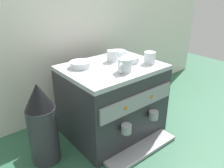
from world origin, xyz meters
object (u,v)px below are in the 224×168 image
(ceramic_cup_0, at_px, (124,65))
(ceramic_cup_2, at_px, (112,56))
(ceramic_cup_1, at_px, (150,57))
(coffee_grinder, at_px, (42,124))
(espresso_machine, at_px, (112,100))
(ceramic_bowl_1, at_px, (131,60))
(milk_pitcher, at_px, (161,102))
(ceramic_bowl_0, at_px, (80,64))
(ceramic_bowl_2, at_px, (118,53))

(ceramic_cup_0, distance_m, ceramic_cup_2, 0.19)
(ceramic_cup_1, distance_m, coffee_grinder, 0.72)
(espresso_machine, bearing_deg, ceramic_bowl_1, -8.75)
(milk_pitcher, bearing_deg, coffee_grinder, 176.48)
(ceramic_cup_1, relative_size, ceramic_bowl_1, 1.01)
(ceramic_bowl_0, bearing_deg, ceramic_bowl_2, 5.82)
(ceramic_cup_0, xyz_separation_m, ceramic_bowl_1, (0.14, 0.09, -0.02))
(ceramic_bowl_1, relative_size, ceramic_bowl_2, 0.93)
(espresso_machine, xyz_separation_m, ceramic_bowl_0, (-0.16, 0.10, 0.25))
(ceramic_bowl_0, xyz_separation_m, ceramic_bowl_1, (0.29, -0.12, -0.00))
(ceramic_cup_0, xyz_separation_m, ceramic_bowl_0, (-0.15, 0.21, -0.02))
(ceramic_bowl_0, bearing_deg, ceramic_bowl_1, -22.20)
(ceramic_cup_1, distance_m, milk_pitcher, 0.50)
(espresso_machine, height_order, ceramic_bowl_0, ceramic_bowl_0)
(ceramic_bowl_0, distance_m, ceramic_bowl_2, 0.31)
(ceramic_cup_2, height_order, ceramic_bowl_0, ceramic_cup_2)
(ceramic_cup_1, relative_size, ceramic_cup_2, 1.00)
(espresso_machine, xyz_separation_m, ceramic_bowl_2, (0.15, 0.13, 0.25))
(ceramic_cup_2, bearing_deg, ceramic_bowl_1, -49.41)
(ceramic_cup_0, distance_m, ceramic_cup_1, 0.22)
(coffee_grinder, bearing_deg, ceramic_bowl_1, -4.31)
(ceramic_bowl_0, bearing_deg, coffee_grinder, -165.86)
(ceramic_cup_0, bearing_deg, ceramic_bowl_2, 56.15)
(ceramic_cup_0, bearing_deg, espresso_machine, 85.05)
(ceramic_cup_2, distance_m, ceramic_bowl_2, 0.12)
(ceramic_cup_1, distance_m, ceramic_bowl_2, 0.24)
(milk_pitcher, bearing_deg, ceramic_bowl_1, 177.92)
(ceramic_cup_0, relative_size, ceramic_bowl_0, 0.93)
(ceramic_cup_2, relative_size, milk_pitcher, 0.76)
(ceramic_cup_0, relative_size, ceramic_bowl_2, 1.07)
(ceramic_cup_1, relative_size, ceramic_bowl_0, 0.81)
(ceramic_cup_1, xyz_separation_m, coffee_grinder, (-0.66, 0.13, -0.26))
(ceramic_cup_2, relative_size, ceramic_bowl_2, 0.93)
(ceramic_bowl_1, relative_size, milk_pitcher, 0.75)
(ceramic_bowl_2, distance_m, milk_pitcher, 0.53)
(coffee_grinder, bearing_deg, ceramic_bowl_2, 9.91)
(espresso_machine, height_order, ceramic_bowl_1, ceramic_bowl_1)
(ceramic_cup_1, bearing_deg, ceramic_bowl_1, 132.75)
(ceramic_cup_1, xyz_separation_m, ceramic_cup_2, (-0.15, 0.17, -0.00))
(ceramic_bowl_0, height_order, coffee_grinder, ceramic_bowl_0)
(ceramic_bowl_0, height_order, ceramic_bowl_1, ceramic_bowl_0)
(ceramic_cup_0, bearing_deg, coffee_grinder, 162.62)
(ceramic_cup_0, bearing_deg, milk_pitcher, 10.11)
(milk_pitcher, bearing_deg, ceramic_cup_1, -164.20)
(ceramic_cup_1, relative_size, coffee_grinder, 0.22)
(ceramic_bowl_1, bearing_deg, coffee_grinder, 175.69)
(ceramic_cup_2, bearing_deg, ceramic_bowl_0, 172.15)
(ceramic_cup_2, bearing_deg, coffee_grinder, -174.97)
(ceramic_bowl_2, height_order, coffee_grinder, ceramic_bowl_2)
(ceramic_cup_1, distance_m, ceramic_cup_2, 0.23)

